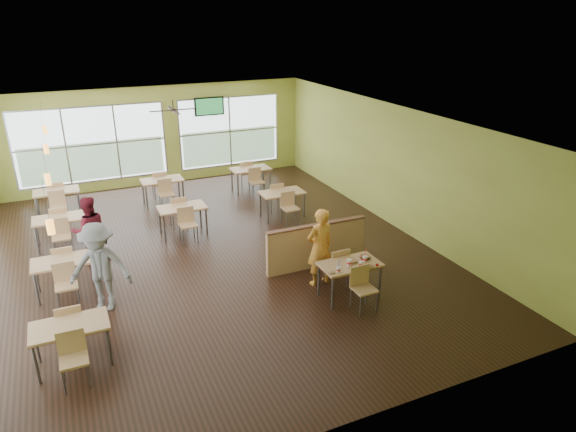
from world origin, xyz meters
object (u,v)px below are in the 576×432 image
Objects in this scene: main_table at (350,269)px; food_basket at (365,257)px; man_plaid at (320,247)px; half_wall_divider at (316,245)px.

food_basket is at bearing 9.97° from main_table.
main_table is at bearing 105.07° from man_plaid.
man_plaid reaches higher than half_wall_divider.
man_plaid reaches higher than main_table.
man_plaid is (-0.30, 0.73, 0.22)m from main_table.
man_plaid is at bearing 136.40° from food_basket.
half_wall_divider reaches higher than food_basket.
half_wall_divider is (0.00, 1.45, -0.11)m from main_table.
main_table is at bearing -170.03° from food_basket.
half_wall_divider is 0.85m from man_plaid.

